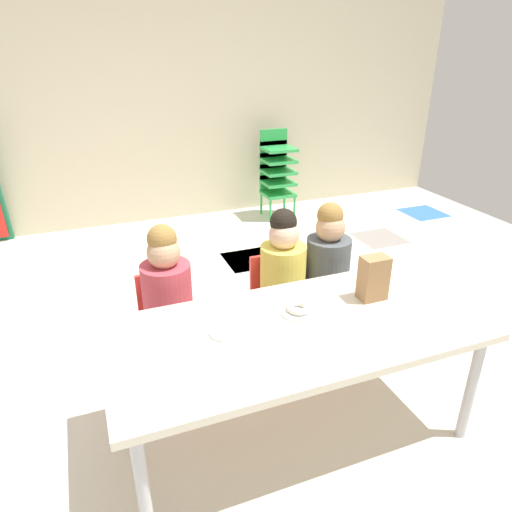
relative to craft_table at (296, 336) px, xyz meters
The scene contains 11 objects.
ground_plane 0.81m from the craft_table, 84.04° to the left, with size 6.64×5.45×0.02m.
back_wall 3.40m from the craft_table, 89.08° to the left, with size 6.64×0.10×2.68m, color beige.
craft_table is the anchor object (origin of this frame).
seated_child_near_camera 0.76m from the craft_table, 126.66° to the left, with size 0.32×0.31×0.92m.
seated_child_middle_seat 0.65m from the craft_table, 71.31° to the left, with size 0.32×0.31×0.92m.
seated_child_far_right 0.79m from the craft_table, 50.93° to the left, with size 0.32×0.31×0.92m.
kid_chair_green_stack 3.14m from the craft_table, 68.02° to the left, with size 0.32×0.30×0.92m.
paper_bag_brown 0.49m from the craft_table, 11.89° to the left, with size 0.13×0.09×0.22m, color #9E754C.
paper_plate_near_edge 0.13m from the craft_table, 60.20° to the left, with size 0.18×0.18×0.01m, color white.
paper_plate_center_table 0.31m from the craft_table, 165.17° to the left, with size 0.18×0.18×0.01m, color white.
donut_powdered_on_plate 0.14m from the craft_table, 60.20° to the left, with size 0.12×0.12×0.03m, color white.
Camera 1 is at (-0.84, -2.12, 1.74)m, focal length 32.53 mm.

